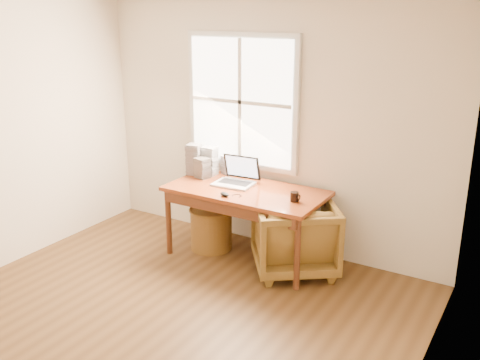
# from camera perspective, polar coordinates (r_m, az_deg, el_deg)

# --- Properties ---
(room_shell) EXTENTS (4.04, 4.54, 2.64)m
(room_shell) POSITION_cam_1_polar(r_m,az_deg,el_deg) (3.96, -11.66, 0.30)
(room_shell) COLOR brown
(room_shell) RESTS_ON ground
(desk) EXTENTS (1.60, 0.80, 0.04)m
(desk) POSITION_cam_1_polar(r_m,az_deg,el_deg) (5.39, 0.65, -1.18)
(desk) COLOR brown
(desk) RESTS_ON room_shell
(armchair) EXTENTS (1.09, 1.09, 0.72)m
(armchair) POSITION_cam_1_polar(r_m,az_deg,el_deg) (5.28, 5.83, -5.97)
(armchair) COLOR brown
(armchair) RESTS_ON room_shell
(wicker_stool) EXTENTS (0.55, 0.55, 0.44)m
(wicker_stool) POSITION_cam_1_polar(r_m,az_deg,el_deg) (5.78, -3.09, -5.22)
(wicker_stool) COLOR brown
(wicker_stool) RESTS_ON room_shell
(laptop) EXTENTS (0.47, 0.49, 0.33)m
(laptop) POSITION_cam_1_polar(r_m,az_deg,el_deg) (5.45, -0.72, 1.09)
(laptop) COLOR silver
(laptop) RESTS_ON desk
(mouse) EXTENTS (0.13, 0.11, 0.04)m
(mouse) POSITION_cam_1_polar(r_m,az_deg,el_deg) (5.18, -1.65, -1.52)
(mouse) COLOR black
(mouse) RESTS_ON desk
(coffee_mug) EXTENTS (0.10, 0.10, 0.09)m
(coffee_mug) POSITION_cam_1_polar(r_m,az_deg,el_deg) (5.06, 5.82, -1.78)
(coffee_mug) COLOR black
(coffee_mug) RESTS_ON desk
(cd_stack_a) EXTENTS (0.16, 0.14, 0.31)m
(cd_stack_a) POSITION_cam_1_polar(r_m,az_deg,el_deg) (5.82, -3.29, 2.04)
(cd_stack_a) COLOR silver
(cd_stack_a) RESTS_ON desk
(cd_stack_b) EXTENTS (0.17, 0.15, 0.22)m
(cd_stack_b) POSITION_cam_1_polar(r_m,az_deg,el_deg) (5.72, -4.07, 1.29)
(cd_stack_b) COLOR #28272C
(cd_stack_b) RESTS_ON desk
(cd_stack_c) EXTENTS (0.17, 0.16, 0.34)m
(cd_stack_c) POSITION_cam_1_polar(r_m,az_deg,el_deg) (5.83, -4.90, 2.20)
(cd_stack_c) COLOR #A3A2B0
(cd_stack_c) RESTS_ON desk
(cd_stack_d) EXTENTS (0.19, 0.18, 0.20)m
(cd_stack_d) POSITION_cam_1_polar(r_m,az_deg,el_deg) (5.85, -1.10, 1.59)
(cd_stack_d) COLOR #B5BAC2
(cd_stack_d) RESTS_ON desk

